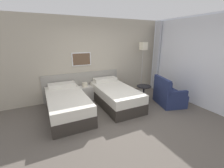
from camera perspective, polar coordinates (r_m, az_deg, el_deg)
ground_plane at (r=3.92m, az=5.75°, el=-14.21°), size 16.00×16.00×0.00m
wall_headboard at (r=5.35m, az=-6.50°, el=9.05°), size 10.00×0.10×2.70m
wall_window at (r=5.19m, az=31.49°, el=6.90°), size 0.21×4.63×2.70m
bed_near_door at (r=4.33m, az=-16.74°, el=-7.40°), size 1.00×2.02×0.70m
bed_near_window at (r=4.75m, az=1.13°, el=-4.45°), size 1.00×2.02×0.70m
nightstand at (r=5.18m, az=-10.11°, el=-3.38°), size 0.48×0.38×0.62m
floor_lamp at (r=5.76m, az=11.77°, el=12.22°), size 0.24×0.24×1.90m
side_table at (r=5.03m, az=11.97°, el=-2.49°), size 0.47×0.47×0.54m
armchair at (r=5.10m, az=20.69°, el=-4.24°), size 0.92×1.06×0.89m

